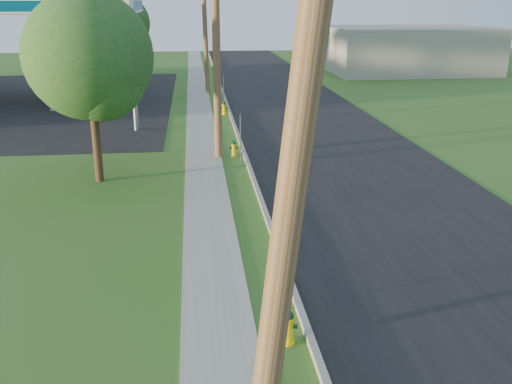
# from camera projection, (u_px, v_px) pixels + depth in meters

# --- Properties ---
(road) EXTENTS (8.00, 120.00, 0.02)m
(road) POSITION_uv_depth(u_px,v_px,m) (390.00, 208.00, 18.12)
(road) COLOR black
(road) RESTS_ON ground
(curb) EXTENTS (0.15, 120.00, 0.15)m
(curb) POSITION_uv_depth(u_px,v_px,m) (265.00, 211.00, 17.68)
(curb) COLOR gray
(curb) RESTS_ON ground
(sidewalk) EXTENTS (1.50, 120.00, 0.03)m
(sidewalk) POSITION_uv_depth(u_px,v_px,m) (209.00, 215.00, 17.52)
(sidewalk) COLOR gray
(sidewalk) RESTS_ON ground
(utility_pole_near) EXTENTS (1.40, 0.32, 9.48)m
(utility_pole_near) POSITION_uv_depth(u_px,v_px,m) (295.00, 158.00, 5.69)
(utility_pole_near) COLOR brown
(utility_pole_near) RESTS_ON ground
(utility_pole_mid) EXTENTS (1.40, 0.32, 9.80)m
(utility_pole_mid) POSITION_uv_depth(u_px,v_px,m) (216.00, 36.00, 22.60)
(utility_pole_mid) COLOR brown
(utility_pole_mid) RESTS_ON ground
(utility_pole_far) EXTENTS (1.40, 0.32, 9.50)m
(utility_pole_far) POSITION_uv_depth(u_px,v_px,m) (205.00, 23.00, 39.60)
(utility_pole_far) COLOR brown
(utility_pole_far) RESTS_ON ground
(sign_post_near) EXTENTS (0.05, 0.04, 2.00)m
(sign_post_near) POSITION_uv_depth(u_px,v_px,m) (288.00, 267.00, 11.89)
(sign_post_near) COLOR gray
(sign_post_near) RESTS_ON ground
(sign_post_mid) EXTENTS (0.05, 0.04, 2.00)m
(sign_post_mid) POSITION_uv_depth(u_px,v_px,m) (240.00, 138.00, 23.01)
(sign_post_mid) COLOR gray
(sign_post_mid) RESTS_ON ground
(sign_post_far) EXTENTS (0.05, 0.04, 2.00)m
(sign_post_far) POSITION_uv_depth(u_px,v_px,m) (224.00, 92.00, 34.50)
(sign_post_far) COLOR gray
(sign_post_far) RESTS_ON ground
(fuel_pump_ne) EXTENTS (1.20, 3.20, 1.90)m
(fuel_pump_ne) POSITION_uv_depth(u_px,v_px,m) (65.00, 95.00, 35.27)
(fuel_pump_ne) COLOR gray
(fuel_pump_ne) RESTS_ON ground
(fuel_pump_se) EXTENTS (1.20, 3.20, 1.90)m
(fuel_pump_se) POSITION_uv_depth(u_px,v_px,m) (77.00, 86.00, 39.03)
(fuel_pump_se) COLOR gray
(fuel_pump_se) RESTS_ON ground
(price_pylon) EXTENTS (0.34, 2.04, 6.85)m
(price_pylon) POSITION_uv_depth(u_px,v_px,m) (129.00, 19.00, 27.22)
(price_pylon) COLOR gray
(price_pylon) RESTS_ON ground
(distant_building) EXTENTS (14.00, 10.00, 4.00)m
(distant_building) POSITION_uv_depth(u_px,v_px,m) (408.00, 50.00, 51.84)
(distant_building) COLOR gray
(distant_building) RESTS_ON ground
(tree_verge) EXTENTS (4.42, 4.42, 6.70)m
(tree_verge) POSITION_uv_depth(u_px,v_px,m) (92.00, 61.00, 19.49)
(tree_verge) COLOR #332318
(tree_verge) RESTS_ON ground
(tree_lot) EXTENTS (4.45, 4.45, 6.75)m
(tree_lot) POSITION_uv_depth(u_px,v_px,m) (124.00, 25.00, 47.15)
(tree_lot) COLOR #332318
(tree_lot) RESTS_ON ground
(hydrant_near) EXTENTS (0.38, 0.34, 0.74)m
(hydrant_near) POSITION_uv_depth(u_px,v_px,m) (288.00, 327.00, 10.90)
(hydrant_near) COLOR yellow
(hydrant_near) RESTS_ON ground
(hydrant_mid) EXTENTS (0.35, 0.31, 0.68)m
(hydrant_mid) POSITION_uv_depth(u_px,v_px,m) (234.00, 148.00, 24.18)
(hydrant_mid) COLOR yellow
(hydrant_mid) RESTS_ON ground
(hydrant_far) EXTENTS (0.39, 0.35, 0.76)m
(hydrant_far) POSITION_uv_depth(u_px,v_px,m) (224.00, 108.00, 32.93)
(hydrant_far) COLOR #F7C802
(hydrant_far) RESTS_ON ground
(car_silver) EXTENTS (4.56, 2.55, 1.46)m
(car_silver) POSITION_uv_depth(u_px,v_px,m) (82.00, 90.00, 37.09)
(car_silver) COLOR silver
(car_silver) RESTS_ON ground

